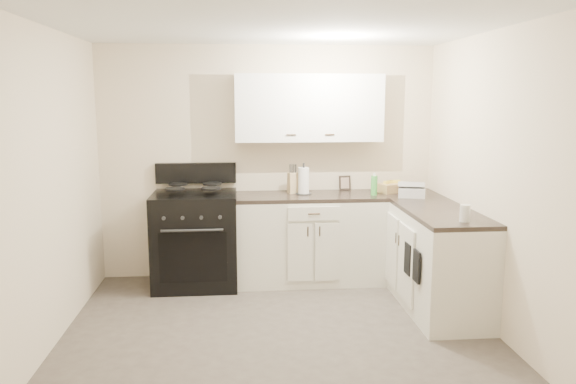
{
  "coord_description": "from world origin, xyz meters",
  "views": [
    {
      "loc": [
        -0.32,
        -4.27,
        1.95
      ],
      "look_at": [
        0.13,
        0.85,
        1.08
      ],
      "focal_mm": 35.0,
      "sensor_mm": 36.0,
      "label": 1
    }
  ],
  "objects": [
    {
      "name": "ceiling",
      "position": [
        0.0,
        0.0,
        2.5
      ],
      "size": [
        3.6,
        3.6,
        0.0
      ],
      "primitive_type": "plane",
      "color": "white",
      "rests_on": "wall_back"
    },
    {
      "name": "soap_bottle",
      "position": [
        1.09,
        1.41,
        1.04
      ],
      "size": [
        0.09,
        0.09,
        0.2
      ],
      "primitive_type": "cylinder",
      "rotation": [
        0.0,
        0.0,
        0.4
      ],
      "color": "green",
      "rests_on": "countertop_back"
    },
    {
      "name": "upper_cabinets",
      "position": [
        0.43,
        1.65,
        1.84
      ],
      "size": [
        1.55,
        0.3,
        0.7
      ],
      "primitive_type": "cube",
      "color": "white",
      "rests_on": "wall_back"
    },
    {
      "name": "wicker_basket",
      "position": [
        1.33,
        1.57,
        0.99
      ],
      "size": [
        0.34,
        0.29,
        0.1
      ],
      "primitive_type": "cube",
      "rotation": [
        0.0,
        0.0,
        0.38
      ],
      "color": "tan",
      "rests_on": "countertop_right"
    },
    {
      "name": "floor",
      "position": [
        0.0,
        0.0,
        0.0
      ],
      "size": [
        3.6,
        3.6,
        0.0
      ],
      "primitive_type": "plane",
      "color": "#473F38",
      "rests_on": "ground"
    },
    {
      "name": "wall_right",
      "position": [
        1.8,
        0.0,
        1.25
      ],
      "size": [
        0.0,
        3.6,
        3.6
      ],
      "primitive_type": "plane",
      "rotation": [
        1.57,
        0.0,
        -1.57
      ],
      "color": "beige",
      "rests_on": "ground"
    },
    {
      "name": "countertop_right",
      "position": [
        1.5,
        0.85,
        0.92
      ],
      "size": [
        0.6,
        1.9,
        0.04
      ],
      "primitive_type": "cube",
      "color": "black",
      "rests_on": "base_cabinets_right"
    },
    {
      "name": "base_cabinets_back",
      "position": [
        0.43,
        1.5,
        0.45
      ],
      "size": [
        1.55,
        0.6,
        0.9
      ],
      "primitive_type": "cube",
      "color": "silver",
      "rests_on": "floor"
    },
    {
      "name": "wall_left",
      "position": [
        -1.8,
        0.0,
        1.25
      ],
      "size": [
        0.0,
        3.6,
        3.6
      ],
      "primitive_type": "plane",
      "rotation": [
        1.57,
        0.0,
        1.57
      ],
      "color": "beige",
      "rests_on": "ground"
    },
    {
      "name": "oven_mitt_far",
      "position": [
        1.18,
        0.46,
        0.52
      ],
      "size": [
        0.02,
        0.16,
        0.28
      ],
      "primitive_type": "cube",
      "color": "black",
      "rests_on": "base_cabinets_right"
    },
    {
      "name": "wall_front",
      "position": [
        0.0,
        -1.8,
        1.25
      ],
      "size": [
        3.6,
        0.0,
        3.6
      ],
      "primitive_type": "plane",
      "rotation": [
        -1.57,
        0.0,
        0.0
      ],
      "color": "beige",
      "rests_on": "ground"
    },
    {
      "name": "base_cabinets_right",
      "position": [
        1.5,
        0.85,
        0.45
      ],
      "size": [
        0.6,
        1.9,
        0.9
      ],
      "primitive_type": "cube",
      "color": "silver",
      "rests_on": "floor"
    },
    {
      "name": "stove",
      "position": [
        -0.78,
        1.48,
        0.46
      ],
      "size": [
        0.86,
        0.73,
        1.04
      ],
      "primitive_type": "cube",
      "color": "black",
      "rests_on": "floor"
    },
    {
      "name": "knife_block",
      "position": [
        0.26,
        1.61,
        1.05
      ],
      "size": [
        0.12,
        0.12,
        0.22
      ],
      "primitive_type": "cube",
      "rotation": [
        0.0,
        0.0,
        0.3
      ],
      "color": "tan",
      "rests_on": "countertop_back"
    },
    {
      "name": "glass_jar",
      "position": [
        1.53,
        0.1,
        1.01
      ],
      "size": [
        0.11,
        0.11,
        0.14
      ],
      "primitive_type": "cylinder",
      "rotation": [
        0.0,
        0.0,
        0.39
      ],
      "color": "silver",
      "rests_on": "countertop_right"
    },
    {
      "name": "paper_towel",
      "position": [
        0.36,
        1.54,
        1.08
      ],
      "size": [
        0.14,
        0.14,
        0.28
      ],
      "primitive_type": "cylinder",
      "rotation": [
        0.0,
        0.0,
        0.25
      ],
      "color": "white",
      "rests_on": "countertop_back"
    },
    {
      "name": "oven_mitt_near",
      "position": [
        1.18,
        0.21,
        0.53
      ],
      "size": [
        0.02,
        0.16,
        0.27
      ],
      "primitive_type": "cube",
      "color": "black",
      "rests_on": "base_cabinets_right"
    },
    {
      "name": "countertop_back",
      "position": [
        0.43,
        1.5,
        0.92
      ],
      "size": [
        1.55,
        0.6,
        0.04
      ],
      "primitive_type": "cube",
      "color": "black",
      "rests_on": "base_cabinets_back"
    },
    {
      "name": "picture_frame",
      "position": [
        0.84,
        1.76,
        1.02
      ],
      "size": [
        0.13,
        0.05,
        0.16
      ],
      "primitive_type": "cube",
      "rotation": [
        -0.14,
        0.0,
        0.12
      ],
      "color": "black",
      "rests_on": "countertop_back"
    },
    {
      "name": "wall_back",
      "position": [
        0.0,
        1.8,
        1.25
      ],
      "size": [
        3.6,
        0.0,
        3.6
      ],
      "primitive_type": "plane",
      "rotation": [
        1.57,
        0.0,
        0.0
      ],
      "color": "beige",
      "rests_on": "ground"
    },
    {
      "name": "countertop_grill",
      "position": [
        1.45,
        1.29,
        0.99
      ],
      "size": [
        0.33,
        0.32,
        0.1
      ],
      "primitive_type": "cube",
      "rotation": [
        0.0,
        0.0,
        -0.31
      ],
      "color": "silver",
      "rests_on": "countertop_right"
    }
  ]
}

